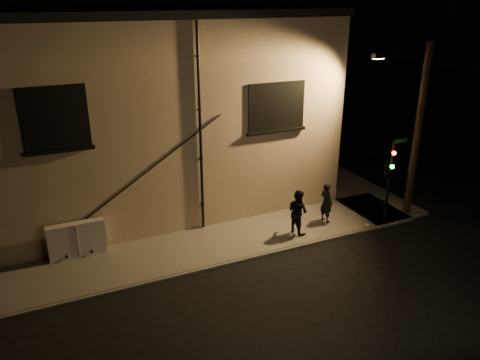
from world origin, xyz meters
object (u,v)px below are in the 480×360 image
utility_cabinet (77,240)px  pedestrian_a (326,202)px  traffic_signal (389,168)px  streetlamp_pole (416,129)px  pedestrian_b (298,212)px

utility_cabinet → pedestrian_a: 10.23m
utility_cabinet → traffic_signal: bearing=-11.5°
traffic_signal → streetlamp_pole: streetlamp_pole is taller
pedestrian_a → pedestrian_b: 1.69m
streetlamp_pole → utility_cabinet: bearing=171.3°
traffic_signal → streetlamp_pole: 2.16m
pedestrian_b → streetlamp_pole: size_ratio=0.25×
pedestrian_a → traffic_signal: 2.94m
utility_cabinet → streetlamp_pole: bearing=-8.7°
pedestrian_a → traffic_signal: size_ratio=0.48×
utility_cabinet → pedestrian_a: pedestrian_a is taller
utility_cabinet → traffic_signal: traffic_signal is taller
utility_cabinet → traffic_signal: size_ratio=0.57×
utility_cabinet → pedestrian_a: (10.12, -1.42, 0.20)m
pedestrian_b → streetlamp_pole: 6.21m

